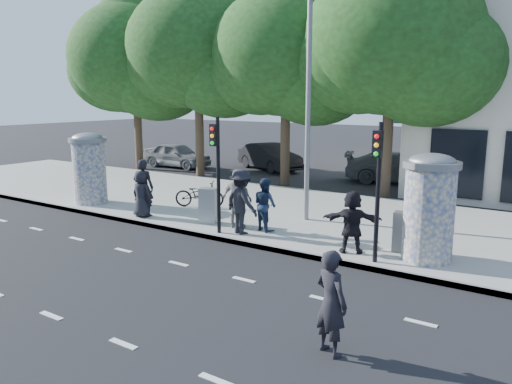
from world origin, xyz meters
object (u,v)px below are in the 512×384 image
Objects in this scene: cabinet_left at (208,206)px; ped_b at (143,188)px; ped_d at (241,202)px; ad_column_right at (429,205)px; bicycle at (199,194)px; ped_a at (141,194)px; traffic_pole_near at (217,163)px; cabinet_right at (403,232)px; ped_e at (237,199)px; ped_c at (265,204)px; car_left at (177,155)px; street_lamp at (308,74)px; ad_column_left at (89,166)px; man_road at (331,303)px; ped_f at (352,222)px; traffic_pole_far at (378,178)px; car_mid at (269,157)px; car_right at (397,168)px.

ped_b is at bearing 168.72° from cabinet_left.
ad_column_right is at bearing -158.70° from ped_d.
bicycle is at bearing 169.87° from ad_column_right.
ped_b reaches higher than ped_a.
traffic_pole_near is 5.48m from cabinet_right.
ped_d is 0.61m from ped_e.
ped_b is at bearing 135.52° from bicycle.
ped_c reaches higher than ped_a.
ped_e is at bearing -132.96° from car_left.
street_lamp reaches higher than cabinet_right.
ped_a is 1.38× the size of cabinet_left.
traffic_pole_near is at bearing -6.11° from ad_column_left.
ped_a is at bearing 137.47° from bicycle.
ad_column_left reaches higher than ped_e.
street_lamp is at bearing 14.94° from ad_column_left.
man_road is at bearing 151.59° from ped_c.
ad_column_left is 1.70× the size of ped_a.
ped_e reaches higher than ped_c.
street_lamp reaches higher than cabinet_left.
ped_f reaches higher than man_road.
traffic_pole_far is 8.27m from ped_b.
car_mid is at bearing 127.45° from street_lamp.
ped_b is 1.85× the size of cabinet_right.
ped_d is (-0.40, -0.66, 0.15)m from ped_c.
ped_a is 0.34× the size of car_mid.
ad_column_right is 5.67m from ped_e.
street_lamp is 5.88m from bicycle.
car_left is (-16.20, 9.16, 0.05)m from cabinet_right.
traffic_pole_near reaches higher than ped_d.
ped_f is 1.46× the size of cabinet_left.
ped_f is at bearing -116.08° from car_mid.
ad_column_left is 10.73m from car_left.
car_mid is (-10.83, 12.54, -1.49)m from traffic_pole_far.
ped_f is (-0.78, 0.42, -1.26)m from traffic_pole_far.
ped_c reaches higher than bicycle.
ped_c is 2.02m from cabinet_left.
street_lamp is at bearing -153.14° from ped_a.
ped_f is 15.74m from car_mid.
man_road is 22.32m from car_left.
bicycle is 2.39m from cabinet_left.
man_road is at bearing 138.89° from ped_e.
ped_a is at bearing -5.04° from man_road.
ped_f is 0.92× the size of bicycle.
street_lamp is 5.23m from ped_f.
ad_column_right is 0.53× the size of car_right.
cabinet_right is 11.77m from car_right.
ped_b is 12.49m from car_mid.
street_lamp is 10.40m from car_right.
cabinet_right is 0.23× the size of car_mid.
ad_column_right is 5.28m from man_road.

